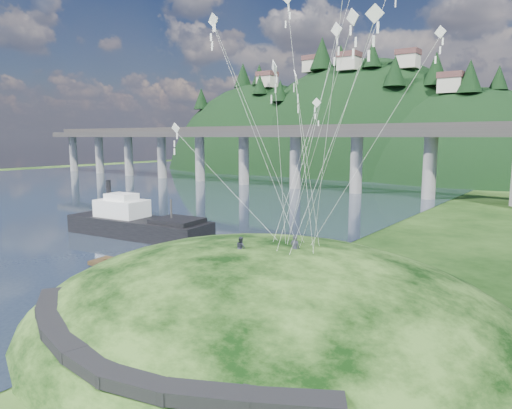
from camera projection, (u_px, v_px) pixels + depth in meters
The scene contains 10 objects.
ground at pixel (166, 301), 34.34m from camera, with size 320.00×320.00×0.00m, color black.
water at pixel (45, 193), 100.65m from camera, with size 240.00×240.00×0.00m, color #29364B.
grass_hill at pixel (268, 338), 31.42m from camera, with size 36.00×32.00×13.00m.
footpath at pixel (118, 351), 21.89m from camera, with size 22.29×5.84×0.83m.
bridge at pixel (316, 148), 104.14m from camera, with size 160.00×11.00×15.00m.
far_ridge at pixel (346, 194), 158.12m from camera, with size 153.00×70.00×94.50m.
work_barge at pixel (136, 223), 56.42m from camera, with size 20.00×7.68×6.82m.
wooden_dock at pixel (158, 271), 40.48m from camera, with size 15.13×4.61×1.07m.
kite_flyers at pixel (264, 236), 30.06m from camera, with size 3.77×2.68×1.78m.
kite_swarm at pixel (305, 31), 27.83m from camera, with size 20.70×15.44×16.45m.
Camera 1 is at (25.08, -22.34, 12.25)m, focal length 32.00 mm.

